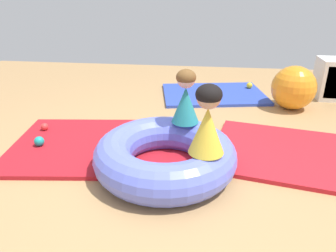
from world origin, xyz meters
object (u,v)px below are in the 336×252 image
play_ball_green (184,139)px  play_ball_teal (39,141)px  play_ball_orange (134,147)px  play_ball_yellow (249,85)px  inflatable_cushion (165,155)px  storage_cube (334,79)px  child_in_teal (186,97)px  exercise_ball_large (294,88)px  play_ball_red (45,127)px  child_in_yellow (208,120)px

play_ball_green → play_ball_teal: play_ball_teal is taller
play_ball_orange → play_ball_yellow: play_ball_yellow is taller
inflatable_cushion → play_ball_green: inflatable_cushion is taller
play_ball_orange → play_ball_yellow: size_ratio=0.82×
play_ball_orange → storage_cube: storage_cube is taller
child_in_teal → exercise_ball_large: size_ratio=0.88×
play_ball_red → play_ball_green: bearing=-3.9°
child_in_yellow → play_ball_red: (-1.74, 0.80, -0.50)m
play_ball_teal → storage_cube: 3.90m
inflatable_cushion → play_ball_red: size_ratio=15.37×
exercise_ball_large → storage_cube: (0.66, 0.49, 0.00)m
child_in_teal → play_ball_teal: child_in_teal is taller
play_ball_green → play_ball_yellow: 2.14m
play_ball_green → storage_cube: 2.63m
play_ball_teal → play_ball_yellow: bearing=44.6°
child_in_teal → play_ball_red: (-1.54, 0.24, -0.48)m
child_in_yellow → play_ball_red: child_in_yellow is taller
child_in_yellow → play_ball_green: 0.89m
inflatable_cushion → storage_cube: 3.06m
inflatable_cushion → child_in_teal: (0.14, 0.37, 0.40)m
play_ball_yellow → exercise_ball_large: size_ratio=0.16×
child_in_teal → play_ball_teal: bearing=48.8°
play_ball_green → storage_cube: bearing=41.5°
inflatable_cushion → exercise_ball_large: size_ratio=2.16×
inflatable_cushion → child_in_yellow: (0.34, -0.20, 0.42)m
play_ball_teal → play_ball_red: bearing=109.4°
inflatable_cushion → play_ball_yellow: size_ratio=13.46×
play_ball_orange → play_ball_yellow: bearing=59.3°
child_in_teal → storage_cube: 2.71m
child_in_teal → exercise_ball_large: bearing=-88.9°
play_ball_yellow → exercise_ball_large: exercise_ball_large is taller
play_ball_yellow → child_in_yellow: bearing=-103.3°
exercise_ball_large → play_ball_yellow: bearing=122.8°
inflatable_cushion → play_ball_teal: (-1.27, 0.25, -0.07)m
play_ball_teal → play_ball_red: (-0.13, 0.35, -0.01)m
play_ball_orange → exercise_ball_large: 2.31m
inflatable_cushion → play_ball_orange: inflatable_cushion is taller
inflatable_cushion → play_ball_green: bearing=76.5°
child_in_yellow → play_ball_green: child_in_yellow is taller
child_in_teal → play_ball_yellow: child_in_teal is taller
storage_cube → play_ball_orange: bearing=-140.9°
inflatable_cushion → play_ball_red: inflatable_cushion is taller
child_in_yellow → play_ball_orange: 0.96m
child_in_yellow → exercise_ball_large: child_in_yellow is taller
play_ball_red → storage_cube: size_ratio=0.14×
play_ball_teal → exercise_ball_large: 3.09m
play_ball_yellow → play_ball_red: bearing=-141.9°
inflatable_cushion → play_ball_red: (-1.40, 0.61, -0.08)m
play_ball_yellow → play_ball_red: (-2.37, -1.86, -0.01)m
exercise_ball_large → child_in_yellow: bearing=-119.2°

